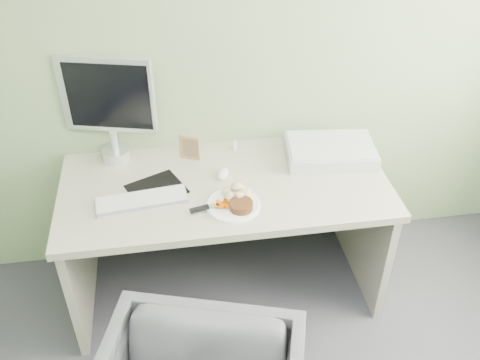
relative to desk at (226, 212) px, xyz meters
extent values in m
plane|color=gray|center=(0.00, 0.38, 0.80)|extent=(3.50, 0.00, 3.50)
cube|color=#BAB39C|center=(0.00, 0.00, 0.16)|extent=(1.60, 0.75, 0.04)
cube|color=#9D9685|center=(-0.76, 0.00, -0.20)|extent=(0.04, 0.70, 0.69)
cube|color=#9D9685|center=(0.76, 0.00, -0.20)|extent=(0.04, 0.70, 0.69)
cylinder|color=white|center=(0.01, -0.18, 0.19)|extent=(0.25, 0.25, 0.01)
cylinder|color=black|center=(0.05, -0.22, 0.21)|extent=(0.13, 0.13, 0.04)
ellipsoid|color=#A67E50|center=(0.04, -0.12, 0.22)|extent=(0.12, 0.11, 0.05)
cube|color=#D85904|center=(-0.04, -0.19, 0.21)|extent=(0.06, 0.05, 0.04)
cube|color=silver|center=(-0.03, -0.18, 0.21)|extent=(0.14, 0.05, 0.01)
cube|color=black|center=(-0.14, -0.21, 0.21)|extent=(0.09, 0.04, 0.02)
cube|color=black|center=(-0.33, 0.00, 0.18)|extent=(0.32, 0.30, 0.00)
cube|color=white|center=(-0.40, -0.09, 0.20)|extent=(0.43, 0.17, 0.02)
ellipsoid|color=white|center=(0.00, 0.06, 0.20)|extent=(0.08, 0.11, 0.03)
cube|color=#A6864D|center=(-0.15, 0.24, 0.25)|extent=(0.10, 0.06, 0.14)
cylinder|color=white|center=(0.09, 0.29, 0.21)|extent=(0.02, 0.02, 0.05)
cone|color=#91BFE8|center=(0.09, 0.29, 0.24)|extent=(0.02, 0.02, 0.02)
cube|color=silver|center=(0.57, 0.14, 0.22)|extent=(0.48, 0.35, 0.07)
cylinder|color=silver|center=(-0.53, 0.29, 0.21)|extent=(0.14, 0.14, 0.06)
cylinder|color=silver|center=(-0.53, 0.29, 0.30)|extent=(0.04, 0.04, 0.10)
cube|color=silver|center=(-0.53, 0.32, 0.54)|extent=(0.46, 0.16, 0.39)
cube|color=black|center=(-0.53, 0.30, 0.54)|extent=(0.40, 0.11, 0.34)
camera|label=1|loc=(-0.25, -2.06, 1.75)|focal=40.00mm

